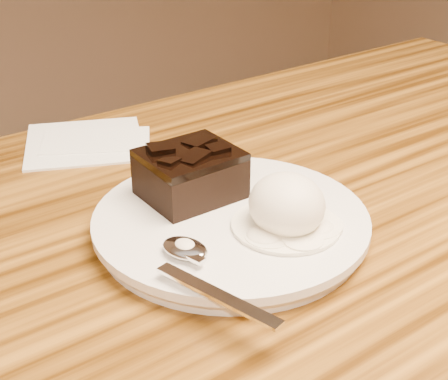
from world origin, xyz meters
TOP-DOWN VIEW (x-y plane):
  - plate at (-0.08, 0.06)m, footprint 0.24×0.24m
  - brownie at (-0.09, 0.11)m, footprint 0.08×0.07m
  - ice_cream_scoop at (-0.06, 0.02)m, footprint 0.06×0.07m
  - melt_puddle at (-0.06, 0.02)m, footprint 0.09×0.09m
  - spoon at (-0.15, 0.03)m, footprint 0.07×0.16m
  - napkin at (-0.10, 0.32)m, footprint 0.17×0.17m
  - crumb_a at (-0.04, 0.02)m, footprint 0.01×0.01m
  - crumb_b at (-0.04, 0.06)m, footprint 0.01×0.01m

SIDE VIEW (x-z plane):
  - napkin at x=-0.10m, z-range 0.75..0.76m
  - plate at x=-0.08m, z-range 0.75..0.77m
  - melt_puddle at x=-0.06m, z-range 0.77..0.77m
  - crumb_b at x=-0.04m, z-range 0.77..0.77m
  - crumb_a at x=-0.04m, z-range 0.77..0.77m
  - spoon at x=-0.15m, z-range 0.77..0.78m
  - brownie at x=-0.09m, z-range 0.77..0.81m
  - ice_cream_scoop at x=-0.06m, z-range 0.77..0.82m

